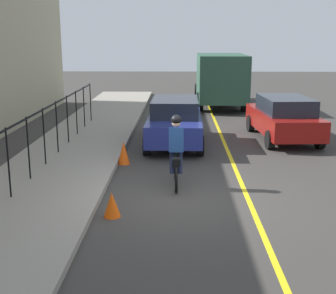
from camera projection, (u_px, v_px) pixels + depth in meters
ground_plane at (179, 199)px, 10.70m from camera, size 80.00×80.00×0.00m
lane_line_centre at (248, 199)px, 10.66m from camera, size 36.00×0.12×0.01m
sidewalk at (34, 195)px, 10.76m from camera, size 40.00×3.20×0.15m
iron_fence at (27, 135)px, 11.46m from camera, size 16.68×0.04×1.60m
cyclist_lead at (176, 151)px, 11.38m from camera, size 1.71×0.37×1.83m
patrol_sedan at (284, 117)px, 16.68m from camera, size 4.51×2.16×1.58m
parked_sedan_rear at (175, 121)px, 15.94m from camera, size 4.43×1.97×1.58m
box_truck_background at (220, 77)px, 24.63m from camera, size 6.72×2.57×2.78m
traffic_cone_near at (112, 205)px, 9.58m from camera, size 0.36×0.36×0.53m
traffic_cone_far at (124, 153)px, 13.56m from camera, size 0.36×0.36×0.69m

